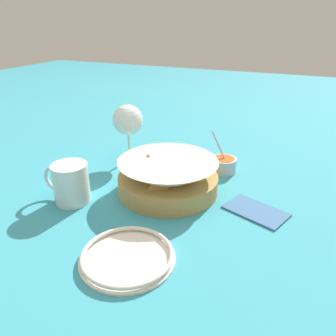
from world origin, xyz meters
TOP-DOWN VIEW (x-y plane):
  - ground_plane at (0.00, 0.00)m, footprint 4.00×4.00m
  - food_basket at (-0.03, -0.01)m, footprint 0.25×0.25m
  - sauce_cup at (-0.13, -0.18)m, footprint 0.08×0.07m
  - wine_glass at (0.15, -0.14)m, footprint 0.09×0.09m
  - beer_mug at (0.16, 0.12)m, footprint 0.12×0.08m
  - side_plate at (-0.07, 0.25)m, footprint 0.17×0.17m
  - napkin at (-0.25, -0.01)m, footprint 0.15×0.12m

SIDE VIEW (x-z plane):
  - ground_plane at x=0.00m, z-range 0.00..0.00m
  - napkin at x=-0.25m, z-range 0.00..0.01m
  - side_plate at x=-0.07m, z-range 0.00..0.01m
  - sauce_cup at x=-0.13m, z-range -0.04..0.08m
  - food_basket at x=-0.03m, z-range -0.01..0.08m
  - beer_mug at x=0.16m, z-range 0.00..0.09m
  - wine_glass at x=0.15m, z-range 0.04..0.21m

